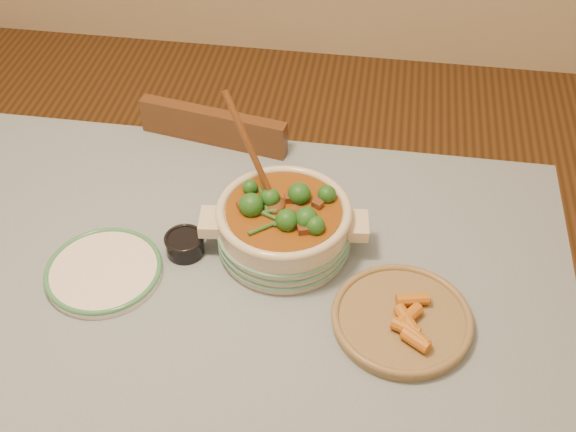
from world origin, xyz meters
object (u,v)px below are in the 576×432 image
object	(u,v)px
dining_table	(182,315)
chair_far	(234,194)
fried_plate	(402,318)
condiment_bowl	(185,243)
white_plate	(104,271)
stew_casserole	(284,223)

from	to	relation	value
dining_table	chair_far	bearing A→B (deg)	91.80
dining_table	fried_plate	distance (m)	0.49
dining_table	condiment_bowl	size ratio (longest dim) A/B	15.23
white_plate	fried_plate	size ratio (longest dim) A/B	0.84
white_plate	chair_far	bearing A→B (deg)	76.12
stew_casserole	dining_table	bearing A→B (deg)	-143.17
stew_casserole	chair_far	bearing A→B (deg)	116.17
chair_far	white_plate	bearing A→B (deg)	86.28
dining_table	condiment_bowl	distance (m)	0.16
stew_casserole	white_plate	distance (m)	0.40
white_plate	fried_plate	xyz separation A→B (m)	(0.64, -0.04, 0.01)
condiment_bowl	fried_plate	size ratio (longest dim) A/B	0.30
chair_far	fried_plate	bearing A→B (deg)	138.09
dining_table	stew_casserole	xyz separation A→B (m)	(0.20, 0.15, 0.17)
condiment_bowl	fried_plate	xyz separation A→B (m)	(0.48, -0.13, -0.01)
dining_table	condiment_bowl	bearing A→B (deg)	95.36
white_plate	fried_plate	bearing A→B (deg)	-3.26
white_plate	stew_casserole	bearing A→B (deg)	20.85
fried_plate	chair_far	bearing A→B (deg)	127.93
fried_plate	stew_casserole	bearing A→B (deg)	146.58
stew_casserole	condiment_bowl	xyz separation A→B (m)	(-0.21, -0.05, -0.05)
white_plate	condiment_bowl	world-z (taller)	condiment_bowl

